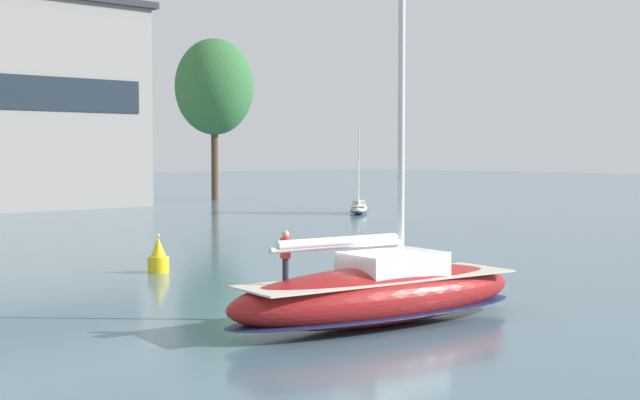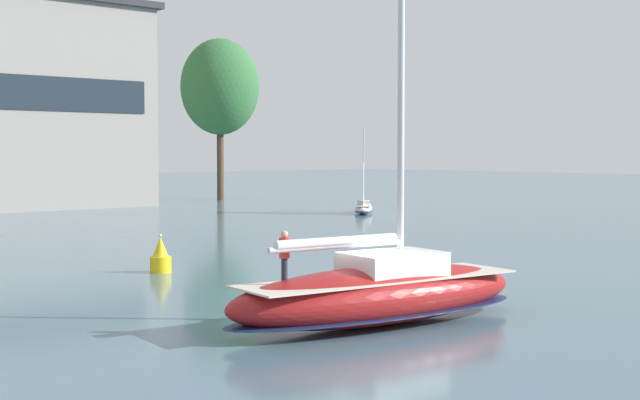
# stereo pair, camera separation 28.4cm
# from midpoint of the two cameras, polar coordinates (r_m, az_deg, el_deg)

# --- Properties ---
(ground_plane) EXTENTS (400.00, 400.00, 0.00)m
(ground_plane) POSITION_cam_midpoint_polar(r_m,az_deg,el_deg) (30.55, 4.04, -7.94)
(ground_plane) COLOR slate
(tree_shore_center) EXTENTS (9.51, 9.51, 19.57)m
(tree_shore_center) POSITION_cam_midpoint_polar(r_m,az_deg,el_deg) (109.31, -6.35, 7.18)
(tree_shore_center) COLOR #4C3828
(tree_shore_center) RESTS_ON ground
(sailboat_main) EXTENTS (12.16, 4.77, 16.26)m
(sailboat_main) POSITION_cam_midpoint_polar(r_m,az_deg,el_deg) (30.38, 4.09, -5.89)
(sailboat_main) COLOR maroon
(sailboat_main) RESTS_ON ground
(sailboat_moored_far_slip) EXTENTS (5.40, 5.36, 8.19)m
(sailboat_moored_far_slip) POSITION_cam_midpoint_polar(r_m,az_deg,el_deg) (84.75, 2.90, -0.39)
(sailboat_moored_far_slip) COLOR silver
(sailboat_moored_far_slip) RESTS_ON ground
(channel_buoy) EXTENTS (1.03, 1.03, 1.88)m
(channel_buoy) POSITION_cam_midpoint_polar(r_m,az_deg,el_deg) (43.92, -9.99, -3.63)
(channel_buoy) COLOR yellow
(channel_buoy) RESTS_ON ground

